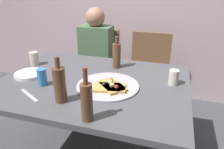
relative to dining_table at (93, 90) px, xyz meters
name	(u,v)px	position (x,y,z in m)	size (l,w,h in m)	color
dining_table	(93,90)	(0.00, 0.00, 0.00)	(1.39, 1.04, 0.74)	#4C4C51
pizza_tray	(108,86)	(0.14, -0.05, 0.08)	(0.44, 0.44, 0.01)	#ADADB2
pizza_slice_last	(112,85)	(0.17, -0.07, 0.10)	(0.25, 0.25, 0.05)	tan
pizza_slice_extra	(110,87)	(0.17, -0.11, 0.10)	(0.24, 0.17, 0.05)	tan
wine_bottle	(60,84)	(-0.08, -0.32, 0.19)	(0.08, 0.08, 0.29)	brown
beer_bottle	(87,101)	(0.15, -0.45, 0.19)	(0.06, 0.06, 0.30)	brown
water_bottle	(117,55)	(0.09, 0.31, 0.18)	(0.07, 0.07, 0.27)	brown
tumbler_near	(174,77)	(0.57, 0.12, 0.13)	(0.07, 0.07, 0.11)	beige
tumbler_far	(34,59)	(-0.61, 0.16, 0.13)	(0.08, 0.08, 0.12)	beige
soda_can	(42,77)	(-0.32, -0.16, 0.14)	(0.07, 0.07, 0.12)	#337AC1
plate_stack	(29,74)	(-0.51, -0.06, 0.09)	(0.22, 0.22, 0.03)	white
table_knife	(29,95)	(-0.31, -0.33, 0.08)	(0.22, 0.02, 0.01)	#B7B7BC
chair_left	(99,63)	(-0.30, 0.92, -0.15)	(0.44, 0.44, 0.90)	brown
chair_right	(148,69)	(0.30, 0.92, -0.15)	(0.44, 0.44, 0.90)	brown
guest_in_sweater	(94,57)	(-0.30, 0.77, -0.02)	(0.36, 0.56, 1.17)	#4C6B47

